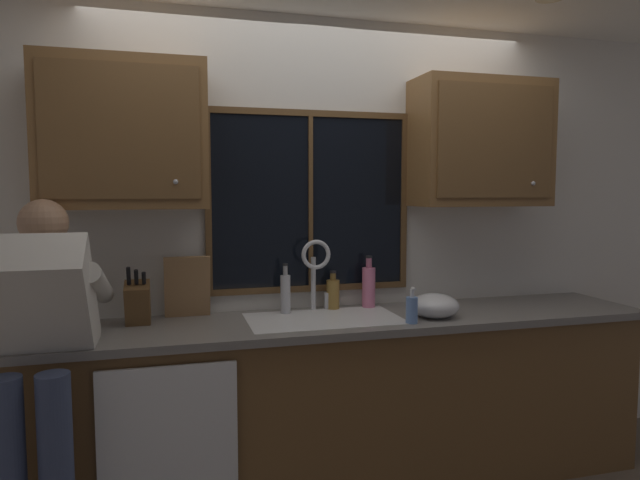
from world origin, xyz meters
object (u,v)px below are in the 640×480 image
at_px(person_standing, 36,345).
at_px(bottle_green_glass, 369,286).
at_px(knife_block, 138,304).
at_px(bottle_amber_small, 285,293).
at_px(bottle_tall_clear, 333,293).
at_px(cutting_board, 187,287).
at_px(mixing_bowl, 435,306).
at_px(soap_dispenser, 412,309).

xyz_separation_m(person_standing, bottle_green_glass, (1.63, 0.52, 0.09)).
relative_size(person_standing, bottle_green_glass, 5.22).
relative_size(knife_block, bottle_amber_small, 1.17).
bearing_deg(bottle_tall_clear, cutting_board, -179.53).
bearing_deg(bottle_amber_small, bottle_tall_clear, 9.95).
height_order(cutting_board, mixing_bowl, cutting_board).
height_order(person_standing, bottle_tall_clear, person_standing).
height_order(mixing_bowl, bottle_tall_clear, bottle_tall_clear).
bearing_deg(knife_block, bottle_tall_clear, 6.10).
distance_m(person_standing, mixing_bowl, 1.90).
bearing_deg(soap_dispenser, cutting_board, 158.64).
relative_size(mixing_bowl, bottle_amber_small, 0.94).
xyz_separation_m(mixing_bowl, bottle_green_glass, (-0.26, 0.32, 0.07)).
bearing_deg(soap_dispenser, bottle_amber_small, 146.22).
bearing_deg(person_standing, mixing_bowl, 6.13).
distance_m(soap_dispenser, bottle_tall_clear, 0.52).
height_order(knife_block, cutting_board, cutting_board).
bearing_deg(bottle_amber_small, bottle_green_glass, 4.93).
relative_size(cutting_board, bottle_amber_small, 1.21).
xyz_separation_m(person_standing, cutting_board, (0.62, 0.52, 0.13)).
xyz_separation_m(mixing_bowl, soap_dispenser, (-0.18, -0.10, 0.01)).
height_order(person_standing, cutting_board, person_standing).
xyz_separation_m(person_standing, mixing_bowl, (1.89, 0.20, 0.02)).
bearing_deg(knife_block, person_standing, -131.83).
bearing_deg(soap_dispenser, knife_block, 166.49).
height_order(bottle_tall_clear, bottle_amber_small, bottle_amber_small).
xyz_separation_m(bottle_green_glass, bottle_amber_small, (-0.50, -0.04, -0.01)).
distance_m(person_standing, cutting_board, 0.82).
relative_size(soap_dispenser, bottle_tall_clear, 0.86).
distance_m(mixing_bowl, soap_dispenser, 0.21).
distance_m(bottle_green_glass, bottle_tall_clear, 0.21).
bearing_deg(person_standing, bottle_amber_small, 22.93).
distance_m(person_standing, bottle_green_glass, 1.72).
relative_size(bottle_green_glass, bottle_amber_small, 1.08).
bearing_deg(mixing_bowl, bottle_amber_small, 159.66).
xyz_separation_m(bottle_tall_clear, bottle_amber_small, (-0.28, -0.05, 0.02)).
bearing_deg(bottle_tall_clear, knife_block, -173.90).
bearing_deg(cutting_board, mixing_bowl, -14.24).
distance_m(mixing_bowl, bottle_amber_small, 0.80).
height_order(knife_block, soap_dispenser, knife_block).
xyz_separation_m(knife_block, soap_dispenser, (1.33, -0.32, -0.04)).
xyz_separation_m(soap_dispenser, bottle_green_glass, (-0.08, 0.43, 0.05)).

